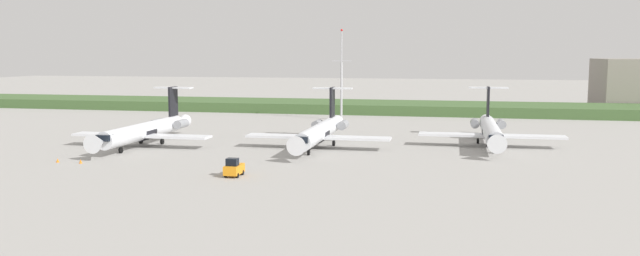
# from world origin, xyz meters

# --- Properties ---
(ground_plane) EXTENTS (500.00, 500.00, 0.00)m
(ground_plane) POSITION_xyz_m (0.00, 30.00, 0.00)
(ground_plane) COLOR #9E9B96
(grass_berm) EXTENTS (320.00, 20.00, 2.42)m
(grass_berm) POSITION_xyz_m (0.00, 71.25, 1.21)
(grass_berm) COLOR #426033
(grass_berm) RESTS_ON ground
(regional_jet_nearest) EXTENTS (22.81, 31.00, 9.00)m
(regional_jet_nearest) POSITION_xyz_m (-27.80, 5.28, 2.54)
(regional_jet_nearest) COLOR silver
(regional_jet_nearest) RESTS_ON ground
(regional_jet_second) EXTENTS (22.81, 31.00, 9.00)m
(regional_jet_second) POSITION_xyz_m (0.12, 9.36, 2.54)
(regional_jet_second) COLOR silver
(regional_jet_second) RESTS_ON ground
(regional_jet_third) EXTENTS (22.81, 31.00, 9.00)m
(regional_jet_third) POSITION_xyz_m (26.81, 16.81, 2.54)
(regional_jet_third) COLOR silver
(regional_jet_third) RESTS_ON ground
(antenna_mast) EXTENTS (4.40, 0.50, 20.16)m
(antenna_mast) POSITION_xyz_m (-3.65, 50.48, 8.42)
(antenna_mast) COLOR #B2B2B7
(antenna_mast) RESTS_ON ground
(baggage_tug) EXTENTS (1.72, 3.20, 2.30)m
(baggage_tug) POSITION_xyz_m (-5.24, -16.00, 1.00)
(baggage_tug) COLOR orange
(baggage_tug) RESTS_ON ground
(safety_cone_front_marker) EXTENTS (0.44, 0.44, 0.55)m
(safety_cone_front_marker) POSITION_xyz_m (-32.24, -11.73, 0.28)
(safety_cone_front_marker) COLOR orange
(safety_cone_front_marker) RESTS_ON ground
(safety_cone_mid_marker) EXTENTS (0.44, 0.44, 0.55)m
(safety_cone_mid_marker) POSITION_xyz_m (-28.67, -11.83, 0.28)
(safety_cone_mid_marker) COLOR orange
(safety_cone_mid_marker) RESTS_ON ground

